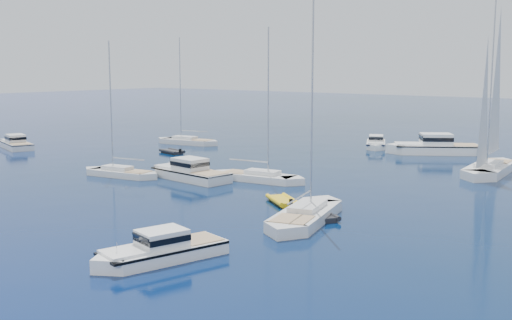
{
  "coord_description": "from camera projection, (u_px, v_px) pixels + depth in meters",
  "views": [
    {
      "loc": [
        34.78,
        -17.72,
        10.77
      ],
      "look_at": [
        -0.53,
        26.91,
        2.2
      ],
      "focal_mm": 43.87,
      "sensor_mm": 36.0,
      "label": 1
    }
  ],
  "objects": [
    {
      "name": "motor_cruiser_horizon",
      "position": [
        376.0,
        147.0,
        83.48
      ],
      "size": [
        5.83,
        8.26,
        2.11
      ],
      "primitive_type": null,
      "rotation": [
        0.0,
        0.0,
        3.61
      ],
      "color": "white",
      "rests_on": "ground"
    },
    {
      "name": "tender_yellow",
      "position": [
        283.0,
        203.0,
        49.53
      ],
      "size": [
        4.36,
        3.94,
        0.95
      ],
      "primitive_type": null,
      "rotation": [
        0.0,
        0.0,
        0.95
      ],
      "color": "yellow",
      "rests_on": "ground"
    },
    {
      "name": "sailboat_far_l",
      "position": [
        187.0,
        144.0,
        87.15
      ],
      "size": [
        10.68,
        4.52,
        15.24
      ],
      "primitive_type": null,
      "rotation": [
        0.0,
        0.0,
        1.75
      ],
      "color": "silver",
      "rests_on": "ground"
    },
    {
      "name": "motor_cruiser_distant",
      "position": [
        433.0,
        154.0,
        77.57
      ],
      "size": [
        12.31,
        9.93,
        3.22
      ],
      "primitive_type": null,
      "rotation": [
        0.0,
        0.0,
        2.16
      ],
      "color": "white",
      "rests_on": "ground"
    },
    {
      "name": "motor_cruiser_centre",
      "position": [
        189.0,
        179.0,
        60.1
      ],
      "size": [
        10.38,
        4.12,
        2.66
      ],
      "primitive_type": null,
      "rotation": [
        0.0,
        0.0,
        1.47
      ],
      "color": "silver",
      "rests_on": "ground"
    },
    {
      "name": "tender_grey_far",
      "position": [
        172.0,
        153.0,
        77.95
      ],
      "size": [
        4.04,
        2.73,
        0.95
      ],
      "primitive_type": null,
      "rotation": [
        0.0,
        0.0,
        1.37
      ],
      "color": "black",
      "rests_on": "ground"
    },
    {
      "name": "sailboat_mid_r",
      "position": [
        305.0,
        221.0,
        43.85
      ],
      "size": [
        6.14,
        12.14,
        17.28
      ],
      "primitive_type": null,
      "rotation": [
        0.0,
        0.0,
        0.28
      ],
      "color": "silver",
      "rests_on": "ground"
    },
    {
      "name": "motor_cruiser_near",
      "position": [
        160.0,
        260.0,
        34.95
      ],
      "size": [
        4.62,
        8.92,
        2.24
      ],
      "primitive_type": null,
      "rotation": [
        0.0,
        0.0,
        2.89
      ],
      "color": "white",
      "rests_on": "ground"
    },
    {
      "name": "sailboat_centre",
      "position": [
        259.0,
        181.0,
        59.18
      ],
      "size": [
        10.37,
        4.16,
        14.83
      ],
      "primitive_type": null,
      "rotation": [
        0.0,
        0.0,
        4.87
      ],
      "color": "silver",
      "rests_on": "ground"
    },
    {
      "name": "sailboat_mid_l",
      "position": [
        121.0,
        176.0,
        61.69
      ],
      "size": [
        9.61,
        4.11,
        13.7
      ],
      "primitive_type": null,
      "rotation": [
        0.0,
        0.0,
        1.76
      ],
      "color": "silver",
      "rests_on": "ground"
    },
    {
      "name": "motor_cruiser_far_l",
      "position": [
        16.0,
        148.0,
        82.75
      ],
      "size": [
        9.46,
        5.33,
        2.37
      ],
      "primitive_type": null,
      "rotation": [
        0.0,
        0.0,
        1.27
      ],
      "color": "silver",
      "rests_on": "ground"
    },
    {
      "name": "sailboat_sails_r",
      "position": [
        489.0,
        173.0,
        63.28
      ],
      "size": [
        4.63,
        13.41,
        19.32
      ],
      "primitive_type": null,
      "rotation": [
        0.0,
        0.0,
        3.24
      ],
      "color": "white",
      "rests_on": "ground"
    },
    {
      "name": "tender_grey_near",
      "position": [
        320.0,
        218.0,
        44.57
      ],
      "size": [
        3.98,
        3.45,
        0.95
      ],
      "primitive_type": null,
      "rotation": [
        0.0,
        0.0,
        4.17
      ],
      "color": "black",
      "rests_on": "ground"
    }
  ]
}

